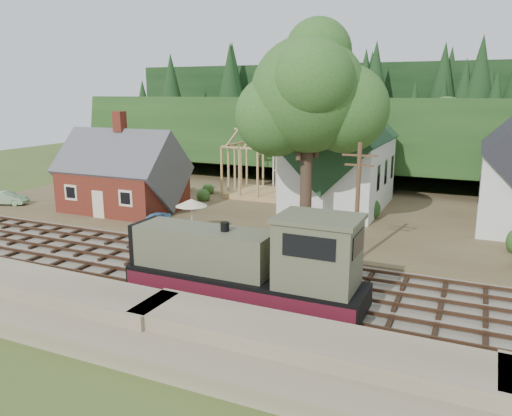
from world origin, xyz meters
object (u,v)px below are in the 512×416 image
at_px(patio_set, 191,204).
at_px(car_blue, 155,219).
at_px(locomotive, 252,265).
at_px(car_green, 7,198).

bearing_deg(patio_set, car_blue, 172.24).
bearing_deg(locomotive, car_blue, 142.64).
height_order(car_blue, car_green, car_green).
relative_size(car_blue, patio_set, 1.17).
height_order(locomotive, car_green, locomotive).
bearing_deg(car_green, patio_set, -111.96).
bearing_deg(locomotive, car_green, 160.66).
bearing_deg(locomotive, patio_set, 134.50).
relative_size(locomotive, car_green, 3.31).
distance_m(car_green, patio_set, 21.68).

